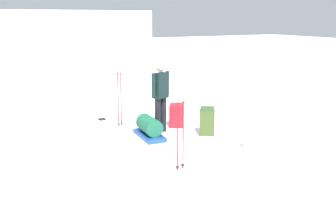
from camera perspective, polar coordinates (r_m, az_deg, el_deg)
The scene contains 10 objects.
ground_plane at distance 8.89m, azimuth 0.00°, elevation -4.39°, with size 80.00×80.00×0.00m, color white.
distant_snow_ridge at distance 35.22m, azimuth -18.25°, elevation 11.13°, with size 18.84×5.00×3.26m, color white.
skier_standing at distance 9.35m, azimuth -1.09°, elevation 2.55°, with size 0.54×0.32×1.70m.
ski_pair_near at distance 10.77m, azimuth -9.60°, elevation -1.29°, with size 0.27×1.84×0.05m.
backpack_large_dark at distance 9.90m, azimuth 1.25°, elevation -0.68°, with size 0.43×0.38×0.62m.
backpack_bright at distance 9.27m, azimuth 5.70°, elevation -1.52°, with size 0.41×0.37×0.69m.
ski_poles_planted_near at distance 9.98m, azimuth -7.07°, elevation 2.03°, with size 0.16×0.10×1.38m.
ski_poles_planted_far at distance 7.09m, azimuth 1.84°, elevation -3.11°, with size 0.21×0.11×1.28m.
gear_sled at distance 9.11m, azimuth -2.74°, elevation -2.48°, with size 0.53×1.09×0.49m.
thermos_bottle at distance 8.58m, azimuth 11.09°, elevation -4.41°, with size 0.07×0.07×0.26m, color #ABBEC2.
Camera 1 is at (-3.99, -7.46, 2.75)m, focal length 41.83 mm.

